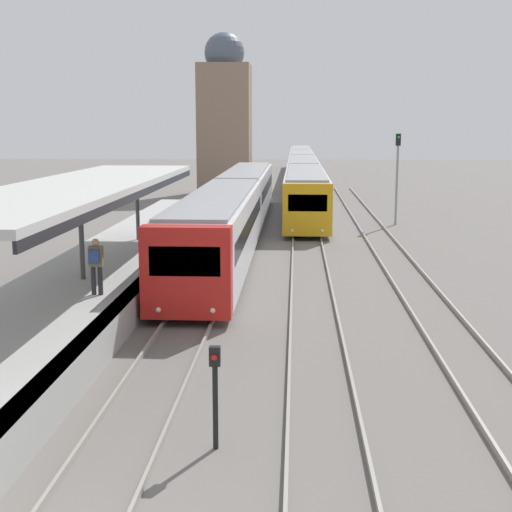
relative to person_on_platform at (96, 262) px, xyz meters
name	(u,v)px	position (x,y,z in m)	size (l,w,h in m)	color
platform_canopy	(81,187)	(-1.01, 2.16, 1.99)	(4.00, 20.43, 3.10)	beige
person_on_platform	(96,262)	(0.00, 0.00, 0.00)	(0.40, 0.40, 1.66)	#2D2D33
train_near	(236,205)	(2.62, 17.35, -0.22)	(2.67, 34.88, 3.11)	red
train_far	(302,169)	(6.39, 50.46, -0.24)	(2.58, 68.67, 3.08)	gold
signal_post_near	(215,386)	(4.36, -7.84, -0.75)	(0.20, 0.21, 1.95)	black
signal_mast_far	(397,168)	(11.78, 22.80, 1.42)	(0.28, 0.29, 5.40)	gray
distant_domed_building	(225,118)	(-0.35, 41.87, 4.54)	(4.39, 4.39, 13.61)	#89705B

